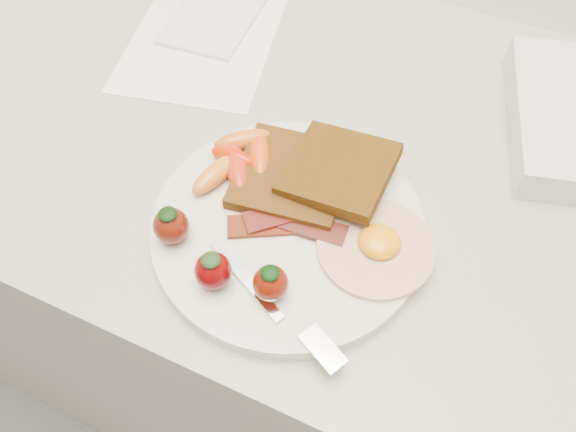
% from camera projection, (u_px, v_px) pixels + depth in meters
% --- Properties ---
extents(counter, '(2.00, 0.60, 0.90)m').
position_uv_depth(counter, '(319.00, 310.00, 1.01)').
color(counter, gray).
rests_on(counter, ground).
extents(plate, '(0.27, 0.27, 0.02)m').
position_uv_depth(plate, '(288.00, 227.00, 0.56)').
color(plate, beige).
rests_on(plate, counter).
extents(toast_lower, '(0.12, 0.12, 0.01)m').
position_uv_depth(toast_lower, '(291.00, 176.00, 0.57)').
color(toast_lower, black).
rests_on(toast_lower, plate).
extents(toast_upper, '(0.10, 0.10, 0.02)m').
position_uv_depth(toast_upper, '(339.00, 170.00, 0.56)').
color(toast_upper, black).
rests_on(toast_upper, toast_lower).
extents(fried_egg, '(0.15, 0.15, 0.02)m').
position_uv_depth(fried_egg, '(377.00, 246.00, 0.53)').
color(fried_egg, silver).
rests_on(fried_egg, plate).
extents(bacon_strips, '(0.12, 0.10, 0.01)m').
position_uv_depth(bacon_strips, '(290.00, 219.00, 0.55)').
color(bacon_strips, '#431506').
rests_on(bacon_strips, plate).
extents(baby_carrots, '(0.08, 0.12, 0.02)m').
position_uv_depth(baby_carrots, '(238.00, 159.00, 0.58)').
color(baby_carrots, red).
rests_on(baby_carrots, plate).
extents(strawberries, '(0.14, 0.06, 0.04)m').
position_uv_depth(strawberries, '(214.00, 257.00, 0.50)').
color(strawberries, '#511207').
rests_on(strawberries, plate).
extents(fork, '(0.16, 0.08, 0.00)m').
position_uv_depth(fork, '(279.00, 309.00, 0.49)').
color(fork, silver).
rests_on(fork, plate).
extents(paper_sheet, '(0.23, 0.28, 0.00)m').
position_uv_depth(paper_sheet, '(203.00, 40.00, 0.73)').
color(paper_sheet, white).
rests_on(paper_sheet, counter).
extents(notepad, '(0.12, 0.16, 0.01)m').
position_uv_depth(notepad, '(215.00, 17.00, 0.75)').
color(notepad, silver).
rests_on(notepad, paper_sheet).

